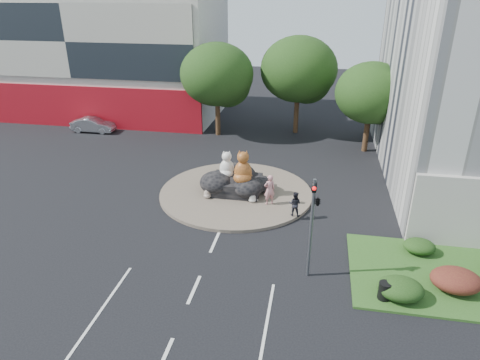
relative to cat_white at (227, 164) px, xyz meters
The scene contains 21 objects.
ground 10.38m from the cat_white, 86.46° to the right, with size 120.00×120.00×0.00m, color black.
roundabout_island 2.03m from the cat_white, 14.69° to the right, with size 10.00×10.00×0.20m, color brown.
rock_plinth 1.52m from the cat_white, 14.69° to the right, with size 3.20×2.60×0.90m, color black, non-canonical shape.
shophouse_block 25.18m from the cat_white, 134.39° to the left, with size 25.20×12.30×17.40m.
grass_verge 14.65m from the cat_white, 29.57° to the right, with size 10.00×6.00×0.12m, color #254C19.
tree_left 12.76m from the cat_white, 105.51° to the left, with size 6.46×6.46×8.27m.
tree_mid 14.81m from the cat_white, 75.10° to the left, with size 6.84×6.84×8.76m.
tree_right 14.10m from the cat_white, 45.59° to the left, with size 5.70×5.70×7.30m.
hedge_near_green 13.37m from the cat_white, 43.59° to the right, with size 2.00×1.60×0.90m, color #1A3711.
hedge_red 14.69m from the cat_white, 33.95° to the right, with size 2.20×1.76×0.99m, color #4B1417.
hedge_back_green 12.45m from the cat_white, 25.74° to the right, with size 1.60×1.28×0.72m, color #1A3711.
traffic_light 10.10m from the cat_white, 54.97° to the right, with size 0.44×1.24×5.00m.
street_lamp 13.85m from the cat_white, ahead, with size 2.34×0.22×8.06m.
cat_white is the anchor object (origin of this frame).
cat_tabby 1.34m from the cat_white, 27.74° to the right, with size 1.31×1.13×2.18m, color #B16F24, non-canonical shape.
kitten_calico 2.20m from the cat_white, 124.72° to the right, with size 0.53×0.46×0.88m, color silver, non-canonical shape.
kitten_white 2.79m from the cat_white, 37.51° to the right, with size 0.54×0.46×0.89m, color beige, non-canonical shape.
pedestrian_pink 3.48m from the cat_white, 27.38° to the right, with size 0.71×0.46×1.94m, color tan.
pedestrian_dark 5.49m from the cat_white, 30.78° to the right, with size 0.74×0.57×1.51m, color black.
parked_car 18.48m from the cat_white, 145.21° to the left, with size 1.42×4.08×1.35m, color #96979D.
litter_bin 13.04m from the cat_white, 46.32° to the right, with size 0.55×0.55×0.80m, color black.
Camera 1 is at (4.87, -14.94, 12.47)m, focal length 32.00 mm.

